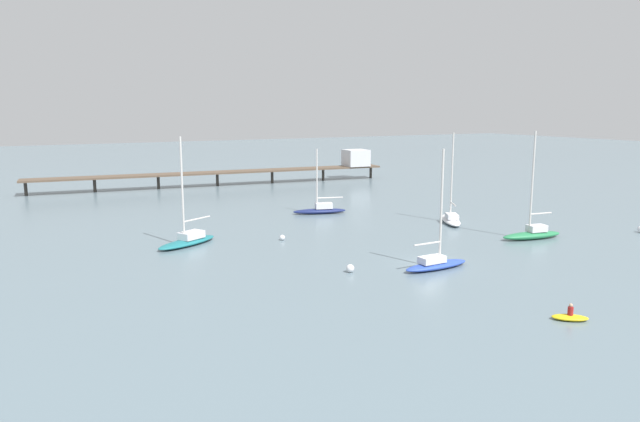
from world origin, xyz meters
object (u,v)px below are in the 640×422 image
object	(u,v)px
sailboat_green	(533,232)
mooring_buoy_inner	(282,238)
sailboat_navy	(320,209)
sailboat_teal	(188,239)
mooring_buoy_far	(350,268)
pier	(280,166)
dinghy_yellow	(570,317)
sailboat_white	(451,218)
sailboat_blue	(436,262)

from	to	relation	value
sailboat_green	mooring_buoy_inner	world-z (taller)	sailboat_green
sailboat_navy	sailboat_teal	xyz separation A→B (m)	(-20.31, -9.48, 0.03)
mooring_buoy_far	mooring_buoy_inner	distance (m)	13.85
pier	dinghy_yellow	xyz separation A→B (m)	(-12.57, -74.41, -2.87)
sailboat_white	sailboat_teal	size ratio (longest dim) A/B	0.99
pier	sailboat_teal	xyz separation A→B (m)	(-28.83, -41.42, -2.45)
dinghy_yellow	mooring_buoy_inner	xyz separation A→B (m)	(-6.93, 30.41, 0.07)
sailboat_blue	sailboat_teal	bearing A→B (deg)	130.82
sailboat_white	sailboat_teal	distance (m)	31.48
sailboat_white	sailboat_green	world-z (taller)	sailboat_green
sailboat_green	sailboat_blue	distance (m)	17.28
sailboat_navy	pier	bearing A→B (deg)	75.06
sailboat_teal	dinghy_yellow	distance (m)	36.78
sailboat_white	sailboat_blue	size ratio (longest dim) A/B	1.05
dinghy_yellow	sailboat_white	bearing A→B (deg)	62.98
sailboat_navy	sailboat_blue	bearing A→B (deg)	-97.78
pier	mooring_buoy_inner	size ratio (longest dim) A/B	110.04
sailboat_teal	dinghy_yellow	size ratio (longest dim) A/B	4.41
pier	sailboat_blue	xyz separation A→B (m)	(-12.42, -60.43, -2.43)
sailboat_white	sailboat_green	size ratio (longest dim) A/B	0.95
sailboat_green	sailboat_blue	size ratio (longest dim) A/B	1.10
sailboat_white	sailboat_blue	bearing A→B (deg)	-133.85
sailboat_blue	dinghy_yellow	size ratio (longest dim) A/B	4.17
sailboat_white	dinghy_yellow	distance (m)	33.07
pier	sailboat_navy	bearing A→B (deg)	-104.94
sailboat_navy	mooring_buoy_far	size ratio (longest dim) A/B	12.25
sailboat_blue	mooring_buoy_inner	world-z (taller)	sailboat_blue
dinghy_yellow	sailboat_green	bearing A→B (deg)	47.74
pier	mooring_buoy_far	size ratio (longest dim) A/B	91.25
sailboat_green	pier	bearing A→B (deg)	94.35
sailboat_teal	mooring_buoy_far	xyz separation A→B (m)	(9.36, -16.43, -0.30)
pier	sailboat_teal	distance (m)	50.53
sailboat_white	dinghy_yellow	world-z (taller)	sailboat_white
mooring_buoy_far	sailboat_blue	bearing A→B (deg)	-20.03
sailboat_teal	sailboat_navy	bearing A→B (deg)	25.02
pier	mooring_buoy_far	distance (m)	61.11
sailboat_green	dinghy_yellow	world-z (taller)	sailboat_green
sailboat_teal	mooring_buoy_inner	world-z (taller)	sailboat_teal
mooring_buoy_far	dinghy_yellow	bearing A→B (deg)	-67.36
pier	sailboat_blue	distance (m)	61.74
sailboat_teal	mooring_buoy_far	world-z (taller)	sailboat_teal
sailboat_navy	sailboat_green	xyz separation A→B (m)	(12.78, -23.95, 0.10)
sailboat_white	mooring_buoy_far	world-z (taller)	sailboat_white
mooring_buoy_far	mooring_buoy_inner	bearing A→B (deg)	90.11
sailboat_white	sailboat_green	bearing A→B (deg)	-80.64
sailboat_blue	dinghy_yellow	distance (m)	13.99
pier	mooring_buoy_inner	world-z (taller)	pier
sailboat_green	mooring_buoy_inner	xyz separation A→B (m)	(-23.76, 11.89, -0.44)
sailboat_navy	sailboat_teal	distance (m)	22.41
sailboat_green	mooring_buoy_far	world-z (taller)	sailboat_green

